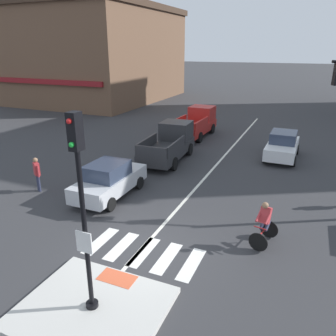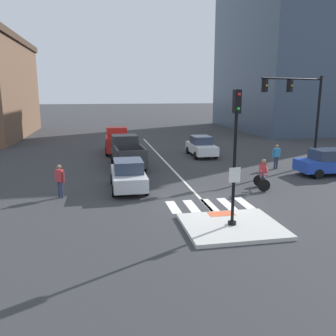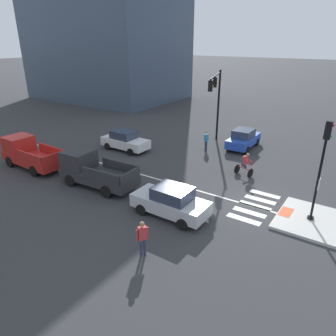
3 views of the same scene
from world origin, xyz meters
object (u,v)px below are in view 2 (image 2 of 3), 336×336
object	(u,v)px
car_white_eastbound_far	(201,146)
pedestrian_at_curb_left	(60,178)
signal_pole	(235,146)
traffic_light_mast	(301,104)
pedestrian_waiting_far_side	(276,155)
pickup_truck_red_westbound_distant	(117,141)
cyclist	(262,173)
car_blue_cross_right	(329,162)
pickup_truck_charcoal_westbound_far	(127,152)
car_silver_westbound_near	(128,175)

from	to	relation	value
car_white_eastbound_far	pedestrian_at_curb_left	xyz separation A→B (m)	(-10.11, -9.84, 0.17)
signal_pole	pedestrian_at_curb_left	size ratio (longest dim) A/B	3.04
traffic_light_mast	pedestrian_waiting_far_side	distance (m)	3.76
pickup_truck_red_westbound_distant	car_white_eastbound_far	bearing A→B (deg)	-26.58
cyclist	car_blue_cross_right	bearing A→B (deg)	22.43
pedestrian_at_curb_left	pickup_truck_red_westbound_distant	bearing A→B (deg)	75.32
pickup_truck_red_westbound_distant	cyclist	bearing A→B (deg)	-62.67
pickup_truck_red_westbound_distant	pickup_truck_charcoal_westbound_far	xyz separation A→B (m)	(0.37, -6.17, 0.00)
traffic_light_mast	cyclist	distance (m)	7.63
traffic_light_mast	cyclist	xyz separation A→B (m)	(-4.87, -4.72, -3.50)
pickup_truck_charcoal_westbound_far	pickup_truck_red_westbound_distant	bearing A→B (deg)	93.45
pickup_truck_red_westbound_distant	pickup_truck_charcoal_westbound_far	bearing A→B (deg)	-86.55
cyclist	pedestrian_at_curb_left	size ratio (longest dim) A/B	1.01
car_silver_westbound_near	car_white_eastbound_far	size ratio (longest dim) A/B	1.00
car_white_eastbound_far	pickup_truck_charcoal_westbound_far	bearing A→B (deg)	-155.70
pedestrian_waiting_far_side	pickup_truck_charcoal_westbound_far	bearing A→B (deg)	164.01
traffic_light_mast	pickup_truck_red_westbound_distant	xyz separation A→B (m)	(-11.92, 8.91, -3.40)
car_white_eastbound_far	pickup_truck_red_westbound_distant	size ratio (longest dim) A/B	0.80
pedestrian_at_curb_left	pedestrian_waiting_far_side	xyz separation A→B (m)	(13.74, 4.16, 0.00)
signal_pole	car_silver_westbound_near	distance (m)	7.54
signal_pole	car_silver_westbound_near	size ratio (longest dim) A/B	1.23
car_blue_cross_right	pickup_truck_red_westbound_distant	bearing A→B (deg)	138.21
pickup_truck_red_westbound_distant	traffic_light_mast	bearing A→B (deg)	-36.79
car_white_eastbound_far	cyclist	xyz separation A→B (m)	(0.39, -10.30, 0.06)
car_white_eastbound_far	pedestrian_at_curb_left	bearing A→B (deg)	-135.77
car_blue_cross_right	cyclist	size ratio (longest dim) A/B	2.46
car_white_eastbound_far	cyclist	distance (m)	10.31
cyclist	signal_pole	bearing A→B (deg)	-126.04
car_white_eastbound_far	pedestrian_waiting_far_side	size ratio (longest dim) A/B	2.46
car_silver_westbound_near	car_blue_cross_right	distance (m)	12.72
car_blue_cross_right	car_white_eastbound_far	distance (m)	9.99
traffic_light_mast	pickup_truck_red_westbound_distant	bearing A→B (deg)	143.21
signal_pole	pedestrian_at_curb_left	bearing A→B (deg)	141.93
signal_pole	traffic_light_mast	distance (m)	12.90
car_white_eastbound_far	pickup_truck_red_westbound_distant	world-z (taller)	pickup_truck_red_westbound_distant
signal_pole	cyclist	xyz separation A→B (m)	(3.59, 4.94, -2.32)
car_white_eastbound_far	pickup_truck_charcoal_westbound_far	xyz separation A→B (m)	(-6.28, -2.84, 0.17)
car_blue_cross_right	pedestrian_at_curb_left	bearing A→B (deg)	-173.44
car_white_eastbound_far	pedestrian_waiting_far_side	xyz separation A→B (m)	(3.63, -5.68, 0.17)
traffic_light_mast	pedestrian_waiting_far_side	bearing A→B (deg)	-176.61
signal_pole	pickup_truck_red_westbound_distant	xyz separation A→B (m)	(-3.45, 18.58, -2.22)
pickup_truck_charcoal_westbound_far	traffic_light_mast	bearing A→B (deg)	-13.38
pedestrian_waiting_far_side	pedestrian_at_curb_left	bearing A→B (deg)	-163.16
pickup_truck_red_westbound_distant	pedestrian_waiting_far_side	xyz separation A→B (m)	(10.29, -9.01, 0.00)
pickup_truck_red_westbound_distant	pedestrian_at_curb_left	world-z (taller)	pickup_truck_red_westbound_distant
car_blue_cross_right	pickup_truck_red_westbound_distant	distance (m)	16.98
pedestrian_waiting_far_side	car_white_eastbound_far	bearing A→B (deg)	122.60
signal_pole	pickup_truck_charcoal_westbound_far	world-z (taller)	signal_pole
car_blue_cross_right	pickup_truck_charcoal_westbound_far	size ratio (longest dim) A/B	0.80
car_blue_cross_right	signal_pole	bearing A→B (deg)	-141.75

